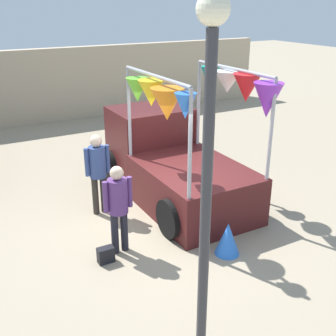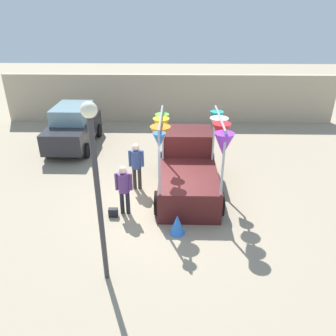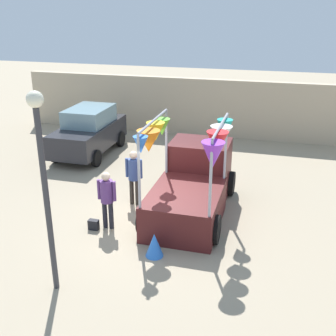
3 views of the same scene
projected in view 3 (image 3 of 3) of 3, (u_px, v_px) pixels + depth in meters
name	position (u px, v px, depth m)	size (l,w,h in m)	color
ground_plane	(155.00, 225.00, 11.67)	(60.00, 60.00, 0.00)	gray
vendor_truck	(193.00, 181.00, 12.22)	(2.49, 4.16, 2.95)	#4C1919
parked_car	(89.00, 131.00, 16.89)	(1.88, 4.00, 1.88)	#26262B
person_customer	(107.00, 195.00, 11.18)	(0.53, 0.34, 1.63)	black
person_vendor	(134.00, 173.00, 12.51)	(0.53, 0.34, 1.71)	#2D2823
handbag	(94.00, 225.00, 11.40)	(0.28, 0.16, 0.28)	black
street_lamp	(43.00, 169.00, 8.11)	(0.32, 0.32, 4.27)	#333338
brick_boundary_wall	(211.00, 108.00, 19.10)	(18.00, 0.36, 2.60)	tan
folded_kite_bundle_azure	(154.00, 245.00, 10.14)	(0.44, 0.44, 0.60)	blue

